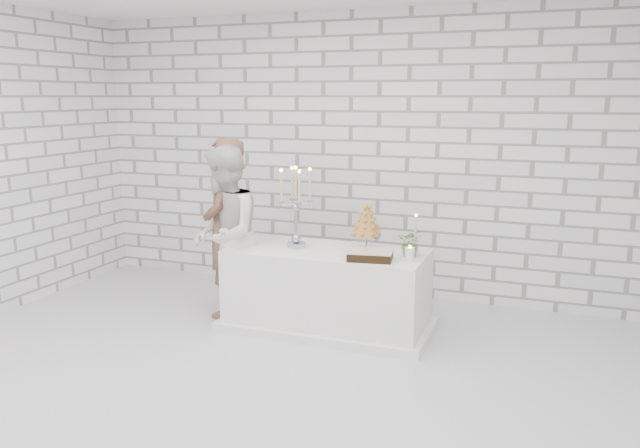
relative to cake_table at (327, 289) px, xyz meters
The scene contains 11 objects.
ground 1.34m from the cake_table, 97.94° to the right, with size 6.00×5.00×0.01m, color silver.
wall_back 1.67m from the cake_table, 98.30° to the left, with size 6.00×0.01×3.00m, color white.
cake_table is the anchor object (origin of this frame).
groom 1.18m from the cake_table, behind, with size 0.63×0.42×1.74m, color brown.
bride 1.09m from the cake_table, behind, with size 0.82×0.64×1.68m, color silver.
candelabra 0.81m from the cake_table, behind, with size 0.31×0.31×0.76m, color #A1A1AC, non-canonical shape.
croquembouche 0.69m from the cake_table, 22.10° to the left, with size 0.28×0.28×0.44m, color #AE6E27, non-canonical shape.
chocolate_cake 0.66m from the cake_table, 23.64° to the right, with size 0.37×0.27×0.08m, color black.
pillar_candle 0.92m from the cake_table, 10.44° to the right, with size 0.08×0.08×0.12m, color white.
extra_taper 0.96m from the cake_table, 16.90° to the left, with size 0.06×0.06×0.32m, color beige.
flowers 0.92m from the cake_table, ahead, with size 0.23×0.20×0.26m, color #49763A.
Camera 1 is at (2.09, -4.01, 2.12)m, focal length 35.72 mm.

